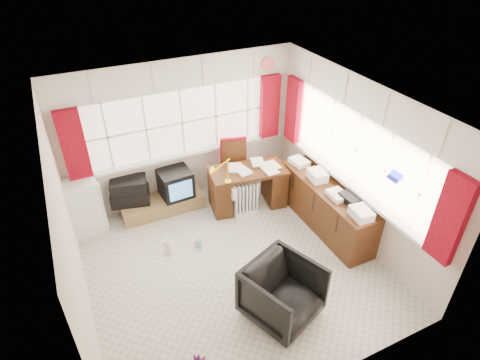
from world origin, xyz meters
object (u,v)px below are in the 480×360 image
object	(u,v)px
desk_lamp	(228,165)
office_chair	(283,293)
tv_bench	(163,204)
crt_tv	(176,183)
credenza	(325,206)
task_chair	(234,167)
desk	(248,185)
mini_fridge	(82,206)
radiator	(246,203)

from	to	relation	value
desk_lamp	office_chair	size ratio (longest dim) A/B	0.53
tv_bench	crt_tv	distance (m)	0.45
office_chair	credenza	world-z (taller)	credenza
credenza	task_chair	bearing A→B (deg)	124.82
desk	mini_fridge	size ratio (longest dim) A/B	1.50
crt_tv	mini_fridge	xyz separation A→B (m)	(-1.51, 0.09, -0.03)
task_chair	mini_fridge	size ratio (longest dim) A/B	1.23
desk	mini_fridge	bearing A→B (deg)	167.81
desk_lamp	tv_bench	xyz separation A→B (m)	(-0.94, 0.69, -0.92)
office_chair	crt_tv	distance (m)	2.79
mini_fridge	desk	bearing A→B (deg)	-12.19
radiator	desk_lamp	bearing A→B (deg)	171.77
desk_lamp	task_chair	distance (m)	0.81
desk_lamp	mini_fridge	world-z (taller)	desk_lamp
desk_lamp	office_chair	xyz separation A→B (m)	(-0.19, -2.07, -0.66)
office_chair	crt_tv	bearing A→B (deg)	78.55
crt_tv	mini_fridge	world-z (taller)	mini_fridge
office_chair	desk	bearing A→B (deg)	52.69
credenza	desk	bearing A→B (deg)	130.77
crt_tv	task_chair	bearing A→B (deg)	-6.50
crt_tv	desk_lamp	bearing A→B (deg)	-45.19
task_chair	credenza	xyz separation A→B (m)	(0.97, -1.39, -0.20)
radiator	task_chair	bearing A→B (deg)	83.21
desk_lamp	task_chair	size ratio (longest dim) A/B	0.40
credenza	crt_tv	bearing A→B (deg)	143.11
credenza	tv_bench	bearing A→B (deg)	146.30
desk	crt_tv	bearing A→B (deg)	156.82
task_chair	office_chair	world-z (taller)	task_chair
task_chair	mini_fridge	xyz separation A→B (m)	(-2.56, 0.21, -0.14)
crt_tv	desk	bearing A→B (deg)	-23.18
task_chair	tv_bench	distance (m)	1.40
desk	task_chair	world-z (taller)	task_chair
radiator	crt_tv	xyz separation A→B (m)	(-0.97, 0.72, 0.24)
desk	office_chair	distance (m)	2.35
office_chair	tv_bench	world-z (taller)	office_chair
office_chair	mini_fridge	distance (m)	3.47
task_chair	crt_tv	size ratio (longest dim) A/B	2.04
radiator	tv_bench	world-z (taller)	radiator
office_chair	crt_tv	size ratio (longest dim) A/B	1.56
desk_lamp	credenza	distance (m)	1.71
desk	credenza	bearing A→B (deg)	-49.23
radiator	credenza	size ratio (longest dim) A/B	0.31
desk_lamp	tv_bench	distance (m)	1.49
desk	tv_bench	xyz separation A→B (m)	(-1.39, 0.49, -0.29)
task_chair	mini_fridge	bearing A→B (deg)	175.37
office_chair	tv_bench	size ratio (longest dim) A/B	0.61
office_chair	credenza	bearing A→B (deg)	17.39
desk	radiator	distance (m)	0.33
desk	radiator	bearing A→B (deg)	-122.50
desk	credenza	distance (m)	1.36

